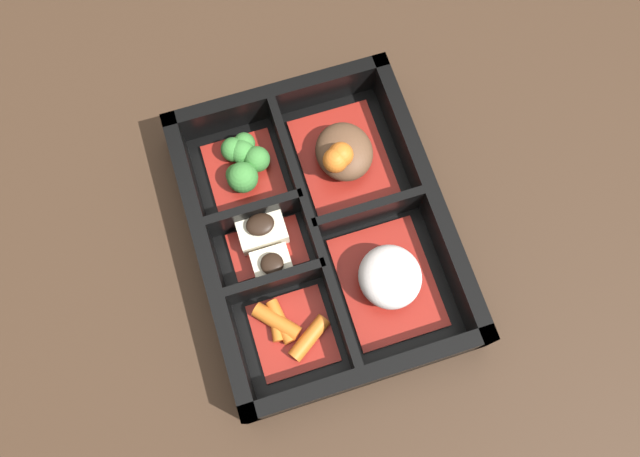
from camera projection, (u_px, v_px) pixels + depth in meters
ground_plane at (320, 236)px, 0.59m from camera, size 3.00×3.00×0.00m
bento_base at (320, 235)px, 0.59m from camera, size 0.29×0.22×0.01m
bento_rim at (317, 230)px, 0.57m from camera, size 0.29×0.22×0.05m
bowl_stew at (343, 155)px, 0.59m from camera, size 0.11×0.08×0.05m
bowl_rice at (389, 278)px, 0.55m from camera, size 0.11×0.08×0.05m
bowl_greens at (244, 165)px, 0.59m from camera, size 0.08×0.07×0.03m
bowl_tofu at (267, 246)px, 0.57m from camera, size 0.07×0.07×0.03m
bowl_carrots at (290, 330)px, 0.55m from camera, size 0.07×0.07×0.02m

